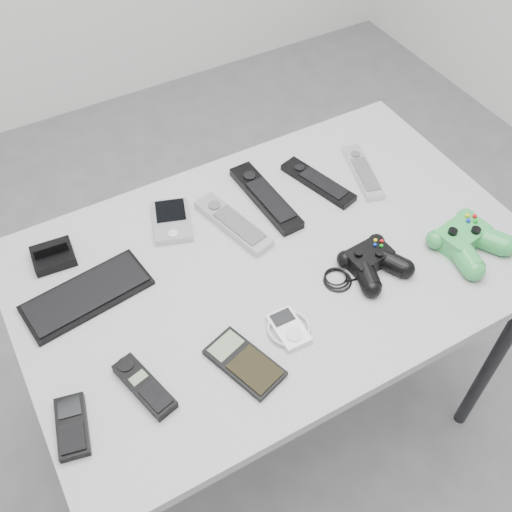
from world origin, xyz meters
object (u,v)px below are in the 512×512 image
remote_silver_a (233,223)px  pda_keyboard (87,295)px  desk (274,278)px  mp3_player (289,328)px  mobile_phone (72,426)px  calculator (244,363)px  remote_black_a (266,197)px  controller_black (373,261)px  remote_silver_b (363,171)px  pda (172,220)px  controller_green (468,239)px  cordless_handset (144,386)px  remote_black_b (318,182)px

remote_silver_a → pda_keyboard: bearing=170.6°
desk → mp3_player: size_ratio=12.13×
mobile_phone → calculator: (0.32, -0.03, -0.00)m
remote_black_a → controller_black: (0.10, -0.28, 0.01)m
remote_silver_a → remote_silver_b: remote_silver_a is taller
pda → mp3_player: (0.08, -0.37, -0.00)m
calculator → controller_black: controller_black is taller
controller_green → mobile_phone: bearing=169.6°
desk → pda: 0.26m
cordless_handset → controller_green: size_ratio=0.85×
remote_black_b → cordless_handset: bearing=-168.2°
pda_keyboard → controller_green: 0.81m
pda_keyboard → mp3_player: (0.31, -0.27, 0.00)m
remote_silver_a → calculator: (-0.15, -0.32, -0.00)m
remote_black_a → remote_silver_b: (0.25, -0.04, -0.00)m
mobile_phone → controller_green: size_ratio=0.70×
cordless_handset → desk: bearing=7.7°
remote_silver_a → controller_green: size_ratio=1.28×
remote_silver_a → remote_black_b: (0.24, 0.02, -0.00)m
remote_black_a → controller_black: size_ratio=1.08×
mobile_phone → remote_silver_a: bearing=44.4°
mobile_phone → desk: bearing=30.3°
remote_silver_b → mobile_phone: same height
desk → pda: (-0.15, 0.20, 0.07)m
controller_green → cordless_handset: bearing=168.7°
mobile_phone → mp3_player: bearing=11.2°
pda_keyboard → remote_silver_a: remote_silver_a is taller
pda → remote_black_b: pda is taller
remote_black_a → calculator: 0.44m
desk → mobile_phone: mobile_phone is taller
desk → controller_green: 0.42m
desk → pda: bearing=125.9°
remote_black_a → controller_green: size_ratio=1.46×
remote_black_b → controller_green: (0.17, -0.32, 0.02)m
remote_black_a → remote_silver_a: bearing=-163.3°
pda_keyboard → mp3_player: same height
remote_black_a → cordless_handset: (-0.43, -0.31, -0.00)m
remote_silver_a → mp3_player: (-0.04, -0.30, -0.00)m
mobile_phone → controller_black: (0.66, 0.04, 0.01)m
pda → controller_black: controller_black is taller
pda_keyboard → remote_black_b: (0.59, 0.05, 0.00)m
pda → remote_silver_a: remote_silver_a is taller
calculator → mp3_player: mp3_player is taller
mp3_player → controller_green: size_ratio=0.55×
remote_silver_b → mp3_player: size_ratio=2.11×
cordless_handset → pda: bearing=44.5°
remote_silver_a → mobile_phone: 0.55m
remote_silver_a → remote_black_b: remote_silver_a is taller
pda_keyboard → remote_silver_a: bearing=-2.8°
remote_black_b → remote_silver_b: (0.11, -0.02, 0.00)m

